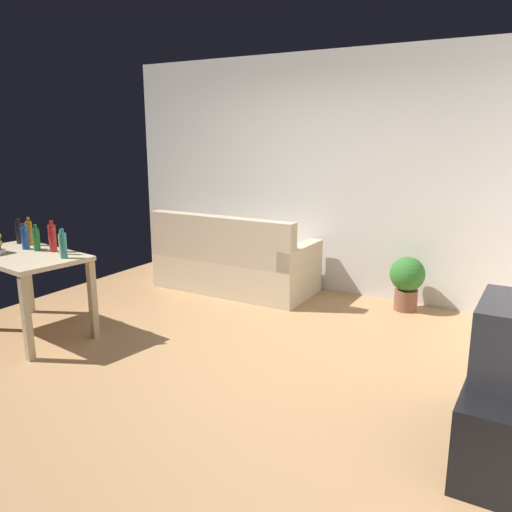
# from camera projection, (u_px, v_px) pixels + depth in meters

# --- Properties ---
(ground_plane) EXTENTS (5.20, 4.40, 0.02)m
(ground_plane) POSITION_uv_depth(u_px,v_px,m) (216.00, 353.00, 4.40)
(ground_plane) COLOR tan
(wall_rear) EXTENTS (5.20, 0.10, 2.70)m
(wall_rear) POSITION_uv_depth(u_px,v_px,m) (323.00, 175.00, 5.93)
(wall_rear) COLOR silver
(wall_rear) RESTS_ON ground_plane
(couch) EXTENTS (1.85, 0.84, 0.92)m
(couch) POSITION_uv_depth(u_px,v_px,m) (233.00, 265.00, 6.07)
(couch) COLOR beige
(couch) RESTS_ON ground_plane
(tv_stand) EXTENTS (0.44, 1.10, 0.48)m
(tv_stand) POSITION_uv_depth(u_px,v_px,m) (507.00, 416.00, 2.95)
(tv_stand) COLOR black
(tv_stand) RESTS_ON ground_plane
(desk) EXTENTS (1.29, 0.86, 0.76)m
(desk) POSITION_uv_depth(u_px,v_px,m) (24.00, 265.00, 4.67)
(desk) COLOR #C6B28E
(desk) RESTS_ON ground_plane
(potted_plant) EXTENTS (0.36, 0.36, 0.57)m
(potted_plant) POSITION_uv_depth(u_px,v_px,m) (407.00, 280.00, 5.38)
(potted_plant) COLOR brown
(potted_plant) RESTS_ON ground_plane
(bottle_dark) EXTENTS (0.06, 0.06, 0.25)m
(bottle_dark) POSITION_uv_depth(u_px,v_px,m) (19.00, 232.00, 5.05)
(bottle_dark) COLOR black
(bottle_dark) RESTS_ON desk
(bottle_amber) EXTENTS (0.06, 0.06, 0.27)m
(bottle_amber) POSITION_uv_depth(u_px,v_px,m) (29.00, 233.00, 4.97)
(bottle_amber) COLOR #9E6019
(bottle_amber) RESTS_ON desk
(bottle_blue) EXTENTS (0.07, 0.07, 0.24)m
(bottle_blue) POSITION_uv_depth(u_px,v_px,m) (25.00, 238.00, 4.80)
(bottle_blue) COLOR #2347A3
(bottle_blue) RESTS_ON desk
(bottle_green) EXTENTS (0.06, 0.06, 0.25)m
(bottle_green) POSITION_uv_depth(u_px,v_px,m) (36.00, 239.00, 4.73)
(bottle_green) COLOR #1E722D
(bottle_green) RESTS_ON desk
(bottle_red) EXTENTS (0.07, 0.07, 0.29)m
(bottle_red) POSITION_uv_depth(u_px,v_px,m) (52.00, 238.00, 4.70)
(bottle_red) COLOR #AD2323
(bottle_red) RESTS_ON desk
(bottle_squat) EXTENTS (0.05, 0.05, 0.22)m
(bottle_squat) POSITION_uv_depth(u_px,v_px,m) (61.00, 244.00, 4.60)
(bottle_squat) COLOR #BCB24C
(bottle_squat) RESTS_ON desk
(bottle_tall) EXTENTS (0.06, 0.06, 0.26)m
(bottle_tall) POSITION_uv_depth(u_px,v_px,m) (63.00, 245.00, 4.45)
(bottle_tall) COLOR teal
(bottle_tall) RESTS_ON desk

